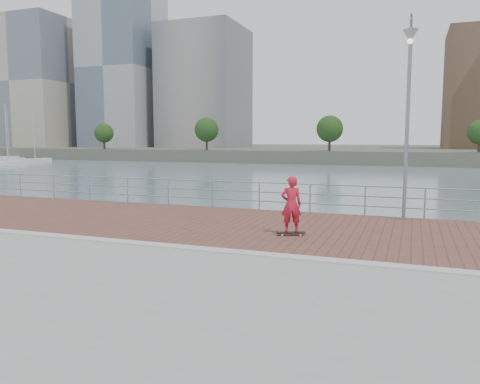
% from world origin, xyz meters
% --- Properties ---
extents(water, '(400.00, 400.00, 0.00)m').
position_xyz_m(water, '(0.00, 0.00, -2.00)').
color(water, slate).
rests_on(water, ground).
extents(brick_lane, '(40.00, 6.80, 0.02)m').
position_xyz_m(brick_lane, '(0.00, 3.60, 0.01)').
color(brick_lane, brown).
rests_on(brick_lane, seawall).
extents(curb, '(40.00, 0.40, 0.06)m').
position_xyz_m(curb, '(0.00, 0.00, 0.03)').
color(curb, '#B7B5AD').
rests_on(curb, seawall).
extents(far_shore, '(320.00, 95.00, 2.50)m').
position_xyz_m(far_shore, '(0.00, 122.50, -0.75)').
color(far_shore, '#4C5142').
rests_on(far_shore, ground).
extents(guardrail, '(39.06, 0.06, 1.13)m').
position_xyz_m(guardrail, '(0.00, 7.00, 0.69)').
color(guardrail, '#8C9EA8').
rests_on(guardrail, brick_lane).
extents(street_lamp, '(0.48, 1.40, 6.58)m').
position_xyz_m(street_lamp, '(4.44, 6.02, 4.67)').
color(street_lamp, gray).
rests_on(street_lamp, brick_lane).
extents(skateboard, '(0.85, 0.51, 0.10)m').
position_xyz_m(skateboard, '(1.40, 2.53, 0.09)').
color(skateboard, black).
rests_on(skateboard, brick_lane).
extents(skateboarder, '(0.71, 0.59, 1.66)m').
position_xyz_m(skateboarder, '(1.40, 2.53, 0.93)').
color(skateboarder, red).
rests_on(skateboarder, skateboard).
extents(shoreline_trees, '(144.11, 5.00, 6.66)m').
position_xyz_m(shoreline_trees, '(3.36, 77.00, 4.35)').
color(shoreline_trees, '#473323').
rests_on(shoreline_trees, far_shore).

